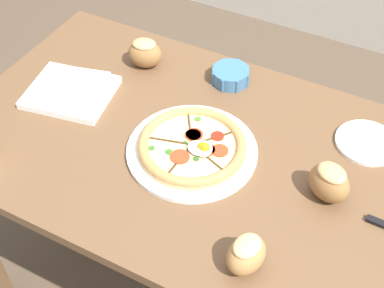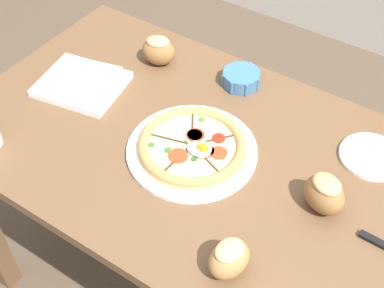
{
  "view_description": "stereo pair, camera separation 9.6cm",
  "coord_description": "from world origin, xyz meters",
  "px_view_note": "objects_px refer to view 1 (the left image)",
  "views": [
    {
      "loc": [
        0.32,
        -0.82,
        1.69
      ],
      "look_at": [
        -0.09,
        -0.02,
        0.76
      ],
      "focal_mm": 50.0,
      "sensor_mm": 36.0,
      "label": 1
    },
    {
      "loc": [
        0.4,
        -0.77,
        1.69
      ],
      "look_at": [
        -0.09,
        -0.02,
        0.76
      ],
      "focal_mm": 50.0,
      "sensor_mm": 36.0,
      "label": 2
    }
  ],
  "objects_px": {
    "dining_table": "(228,186)",
    "ramekin_bowl": "(230,75)",
    "pizza": "(192,147)",
    "side_saucer": "(367,143)",
    "bread_piece_near": "(246,254)",
    "bread_piece_mid": "(329,183)",
    "napkin_folded": "(70,91)",
    "bread_piece_far": "(145,53)"
  },
  "relations": [
    {
      "from": "dining_table",
      "to": "ramekin_bowl",
      "type": "relative_size",
      "value": 12.88
    },
    {
      "from": "pizza",
      "to": "side_saucer",
      "type": "distance_m",
      "value": 0.44
    },
    {
      "from": "bread_piece_near",
      "to": "bread_piece_mid",
      "type": "distance_m",
      "value": 0.27
    },
    {
      "from": "napkin_folded",
      "to": "bread_piece_near",
      "type": "bearing_deg",
      "value": -22.92
    },
    {
      "from": "ramekin_bowl",
      "to": "napkin_folded",
      "type": "height_order",
      "value": "ramekin_bowl"
    },
    {
      "from": "pizza",
      "to": "side_saucer",
      "type": "relative_size",
      "value": 2.06
    },
    {
      "from": "bread_piece_mid",
      "to": "side_saucer",
      "type": "bearing_deg",
      "value": 79.1
    },
    {
      "from": "napkin_folded",
      "to": "bread_piece_far",
      "type": "xyz_separation_m",
      "value": [
        0.11,
        0.21,
        0.03
      ]
    },
    {
      "from": "ramekin_bowl",
      "to": "bread_piece_near",
      "type": "height_order",
      "value": "bread_piece_near"
    },
    {
      "from": "dining_table",
      "to": "side_saucer",
      "type": "height_order",
      "value": "side_saucer"
    },
    {
      "from": "ramekin_bowl",
      "to": "bread_piece_far",
      "type": "xyz_separation_m",
      "value": [
        -0.25,
        -0.05,
        0.02
      ]
    },
    {
      "from": "pizza",
      "to": "bread_piece_near",
      "type": "relative_size",
      "value": 2.98
    },
    {
      "from": "bread_piece_near",
      "to": "bread_piece_far",
      "type": "distance_m",
      "value": 0.71
    },
    {
      "from": "dining_table",
      "to": "bread_piece_far",
      "type": "height_order",
      "value": "bread_piece_far"
    },
    {
      "from": "napkin_folded",
      "to": "bread_piece_far",
      "type": "height_order",
      "value": "bread_piece_far"
    },
    {
      "from": "ramekin_bowl",
      "to": "bread_piece_far",
      "type": "height_order",
      "value": "bread_piece_far"
    },
    {
      "from": "pizza",
      "to": "ramekin_bowl",
      "type": "distance_m",
      "value": 0.3
    },
    {
      "from": "bread_piece_mid",
      "to": "bread_piece_far",
      "type": "relative_size",
      "value": 1.11
    },
    {
      "from": "bread_piece_far",
      "to": "napkin_folded",
      "type": "bearing_deg",
      "value": -118.82
    },
    {
      "from": "dining_table",
      "to": "side_saucer",
      "type": "xyz_separation_m",
      "value": [
        0.28,
        0.2,
        0.11
      ]
    },
    {
      "from": "ramekin_bowl",
      "to": "side_saucer",
      "type": "distance_m",
      "value": 0.41
    },
    {
      "from": "bread_piece_far",
      "to": "side_saucer",
      "type": "bearing_deg",
      "value": -1.58
    },
    {
      "from": "dining_table",
      "to": "side_saucer",
      "type": "bearing_deg",
      "value": 36.23
    },
    {
      "from": "bread_piece_near",
      "to": "pizza",
      "type": "bearing_deg",
      "value": 136.26
    },
    {
      "from": "bread_piece_mid",
      "to": "ramekin_bowl",
      "type": "bearing_deg",
      "value": 142.95
    },
    {
      "from": "ramekin_bowl",
      "to": "dining_table",
      "type": "bearing_deg",
      "value": -65.14
    },
    {
      "from": "napkin_folded",
      "to": "side_saucer",
      "type": "distance_m",
      "value": 0.79
    },
    {
      "from": "pizza",
      "to": "bread_piece_mid",
      "type": "xyz_separation_m",
      "value": [
        0.33,
        0.02,
        0.03
      ]
    },
    {
      "from": "napkin_folded",
      "to": "bread_piece_near",
      "type": "relative_size",
      "value": 2.34
    },
    {
      "from": "bread_piece_near",
      "to": "bread_piece_mid",
      "type": "bearing_deg",
      "value": 70.02
    },
    {
      "from": "dining_table",
      "to": "napkin_folded",
      "type": "xyz_separation_m",
      "value": [
        -0.49,
        0.02,
        0.12
      ]
    },
    {
      "from": "ramekin_bowl",
      "to": "side_saucer",
      "type": "height_order",
      "value": "ramekin_bowl"
    },
    {
      "from": "pizza",
      "to": "bread_piece_near",
      "type": "height_order",
      "value": "bread_piece_near"
    },
    {
      "from": "dining_table",
      "to": "bread_piece_far",
      "type": "bearing_deg",
      "value": 149.17
    },
    {
      "from": "dining_table",
      "to": "ramekin_bowl",
      "type": "height_order",
      "value": "ramekin_bowl"
    },
    {
      "from": "pizza",
      "to": "ramekin_bowl",
      "type": "bearing_deg",
      "value": 96.33
    },
    {
      "from": "dining_table",
      "to": "napkin_folded",
      "type": "bearing_deg",
      "value": 178.23
    },
    {
      "from": "pizza",
      "to": "bread_piece_near",
      "type": "bearing_deg",
      "value": -43.74
    },
    {
      "from": "bread_piece_near",
      "to": "bread_piece_mid",
      "type": "height_order",
      "value": "bread_piece_mid"
    },
    {
      "from": "dining_table",
      "to": "bread_piece_mid",
      "type": "xyz_separation_m",
      "value": [
        0.24,
        -0.0,
        0.15
      ]
    },
    {
      "from": "pizza",
      "to": "side_saucer",
      "type": "xyz_separation_m",
      "value": [
        0.37,
        0.23,
        -0.01
      ]
    },
    {
      "from": "side_saucer",
      "to": "dining_table",
      "type": "bearing_deg",
      "value": -143.77
    }
  ]
}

